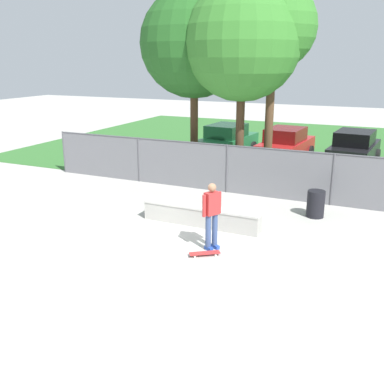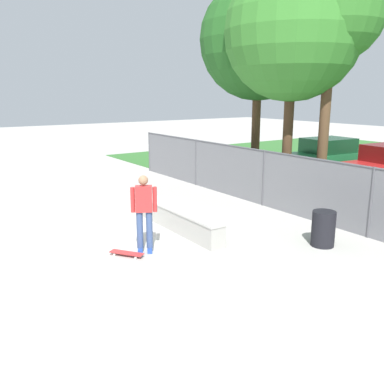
{
  "view_description": "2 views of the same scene",
  "coord_description": "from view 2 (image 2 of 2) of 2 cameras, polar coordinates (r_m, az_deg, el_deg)",
  "views": [
    {
      "loc": [
        5.5,
        -10.8,
        4.87
      ],
      "look_at": [
        0.17,
        1.07,
        0.99
      ],
      "focal_mm": 41.76,
      "sensor_mm": 36.0,
      "label": 1
    },
    {
      "loc": [
        9.58,
        -4.82,
        3.6
      ],
      "look_at": [
        0.92,
        1.16,
        1.1
      ],
      "focal_mm": 38.77,
      "sensor_mm": 36.0,
      "label": 2
    }
  ],
  "objects": [
    {
      "name": "tree_near_right",
      "position": [
        14.03,
        13.74,
        20.64
      ],
      "size": [
        4.28,
        4.28,
        7.62
      ],
      "color": "#47301E",
      "rests_on": "ground"
    },
    {
      "name": "chainlink_fence",
      "position": [
        13.71,
        9.82,
        2.23
      ],
      "size": [
        15.42,
        0.07,
        1.84
      ],
      "color": "#4C4C51",
      "rests_on": "ground"
    },
    {
      "name": "skateboarder",
      "position": [
        9.54,
        -6.61,
        -2.51
      ],
      "size": [
        0.41,
        0.53,
        1.82
      ],
      "color": "#2647A5",
      "rests_on": "ground"
    },
    {
      "name": "ground_plane",
      "position": [
        11.31,
        -7.54,
        -5.32
      ],
      "size": [
        80.0,
        80.0,
        0.0
      ],
      "primitive_type": "plane",
      "color": "#ADAAA3"
    },
    {
      "name": "trash_bin",
      "position": [
        10.52,
        17.61,
        -4.82
      ],
      "size": [
        0.56,
        0.56,
        0.87
      ],
      "primitive_type": "cylinder",
      "color": "black",
      "rests_on": "ground"
    },
    {
      "name": "skateboard",
      "position": [
        9.63,
        -8.98,
        -8.31
      ],
      "size": [
        0.77,
        0.62,
        0.09
      ],
      "color": "red",
      "rests_on": "ground"
    },
    {
      "name": "car_green",
      "position": [
        19.92,
        18.34,
        4.71
      ],
      "size": [
        2.31,
        4.35,
        1.66
      ],
      "color": "#1E6638",
      "rests_on": "ground"
    },
    {
      "name": "tree_mid",
      "position": [
        13.9,
        18.76,
        22.41
      ],
      "size": [
        3.12,
        3.12,
        7.56
      ],
      "color": "#513823",
      "rests_on": "ground"
    },
    {
      "name": "tree_near_left",
      "position": [
        16.02,
        9.19,
        19.89
      ],
      "size": [
        4.29,
        4.29,
        7.63
      ],
      "color": "#513823",
      "rests_on": "ground"
    },
    {
      "name": "concrete_ledge",
      "position": [
        11.24,
        -2.05,
        -3.67
      ],
      "size": [
        3.73,
        0.52,
        0.61
      ],
      "color": "#A8A59E",
      "rests_on": "ground"
    }
  ]
}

